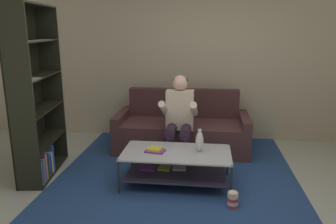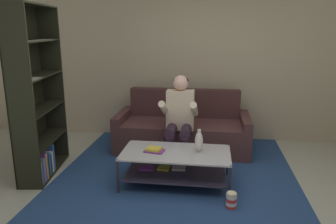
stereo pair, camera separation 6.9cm
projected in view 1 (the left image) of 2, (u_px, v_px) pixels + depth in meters
ground at (189, 210)px, 3.41m from camera, size 16.80×16.80×0.00m
back_partition at (199, 53)px, 5.42m from camera, size 8.40×0.12×2.90m
couch at (182, 130)px, 5.09m from camera, size 2.01×0.88×0.90m
person_seated_center at (179, 116)px, 4.50m from camera, size 0.50×0.58×1.21m
coffee_table at (176, 162)px, 3.91m from camera, size 1.28×0.67×0.42m
area_rug at (179, 167)px, 4.45m from camera, size 3.00×3.18×0.01m
vase at (200, 141)px, 3.85m from camera, size 0.09×0.09×0.28m
book_stack at (155, 150)px, 3.87m from camera, size 0.24×0.18×0.05m
bookshelf at (34, 108)px, 4.06m from camera, size 0.45×1.09×2.12m
popcorn_tub at (233, 199)px, 3.43m from camera, size 0.11×0.11×0.19m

